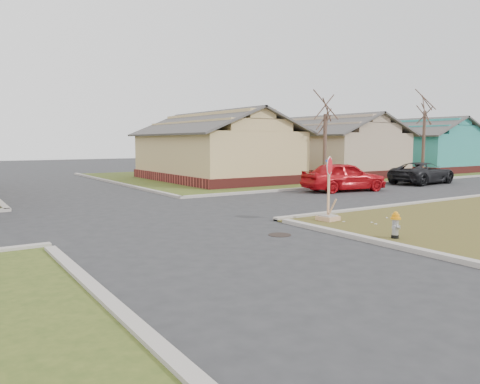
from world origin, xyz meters
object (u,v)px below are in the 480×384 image
fire_hydrant (395,223)px  stop_sign (328,207)px  dark_pickup (422,173)px  red_sedan (344,177)px

fire_hydrant → stop_sign: bearing=58.3°
stop_sign → dark_pickup: 16.22m
dark_pickup → fire_hydrant: bearing=117.8°
stop_sign → red_sedan: bearing=33.6°
stop_sign → dark_pickup: size_ratio=0.44×
fire_hydrant → red_sedan: bearing=28.3°
fire_hydrant → dark_pickup: bearing=11.2°
red_sedan → dark_pickup: 7.29m
stop_sign → dark_pickup: stop_sign is taller
stop_sign → red_sedan: stop_sign is taller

